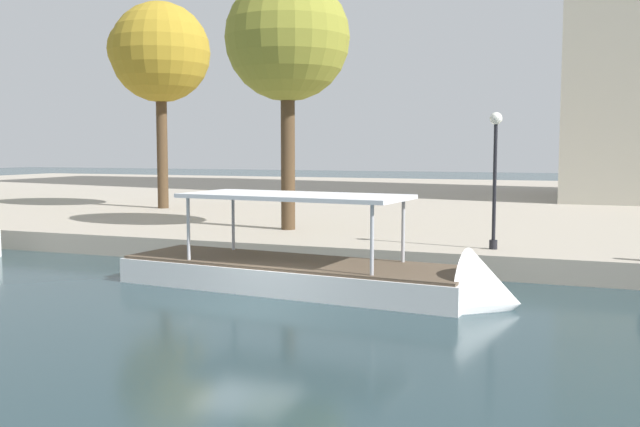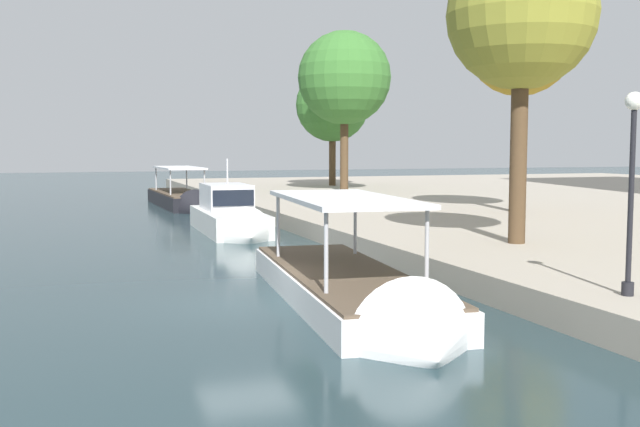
# 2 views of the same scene
# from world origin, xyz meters

# --- Properties ---
(ground_plane) EXTENTS (220.00, 220.00, 0.00)m
(ground_plane) POSITION_xyz_m (0.00, 0.00, 0.00)
(ground_plane) COLOR #23383D
(tour_boat_0) EXTENTS (12.75, 3.06, 3.74)m
(tour_boat_0) POSITION_xyz_m (-32.19, 3.20, 0.33)
(tour_boat_0) COLOR black
(tour_boat_0) RESTS_ON ground_plane
(motor_yacht_1) EXTENTS (8.92, 2.73, 4.43)m
(motor_yacht_1) POSITION_xyz_m (-15.83, 3.02, 0.60)
(motor_yacht_1) COLOR silver
(motor_yacht_1) RESTS_ON ground_plane
(tour_boat_2) EXTENTS (11.89, 3.92, 3.92)m
(tour_boat_2) POSITION_xyz_m (1.46, 2.39, 0.31)
(tour_boat_2) COLOR white
(tour_boat_2) RESTS_ON ground_plane
(mooring_bollard_1) EXTENTS (0.22, 0.22, 0.72)m
(mooring_bollard_1) POSITION_xyz_m (-35.13, 6.53, 1.16)
(mooring_bollard_1) COLOR #2D2D33
(mooring_bollard_1) RESTS_ON dock_promenade
(lamp_post) EXTENTS (0.40, 0.40, 4.45)m
(lamp_post) POSITION_xyz_m (5.33, 7.30, 3.54)
(lamp_post) COLOR black
(lamp_post) RESTS_ON dock_promenade
(tree_1) EXTENTS (5.70, 5.40, 11.21)m
(tree_1) POSITION_xyz_m (-14.17, 17.30, 9.36)
(tree_1) COLOR #4C3823
(tree_1) RESTS_ON dock_promenade
(tree_2) EXTENTS (6.89, 6.89, 11.83)m
(tree_2) POSITION_xyz_m (-33.61, 15.57, 9.17)
(tree_2) COLOR #4C3823
(tree_2) RESTS_ON dock_promenade
(tree_3) EXTENTS (4.99, 4.99, 10.16)m
(tree_3) POSITION_xyz_m (-3.17, 10.23, 8.45)
(tree_3) COLOR #4C3823
(tree_3) RESTS_ON dock_promenade
(tree_4) EXTENTS (6.23, 6.29, 10.09)m
(tree_4) POSITION_xyz_m (-41.84, 17.80, 7.78)
(tree_4) COLOR #4C3823
(tree_4) RESTS_ON dock_promenade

